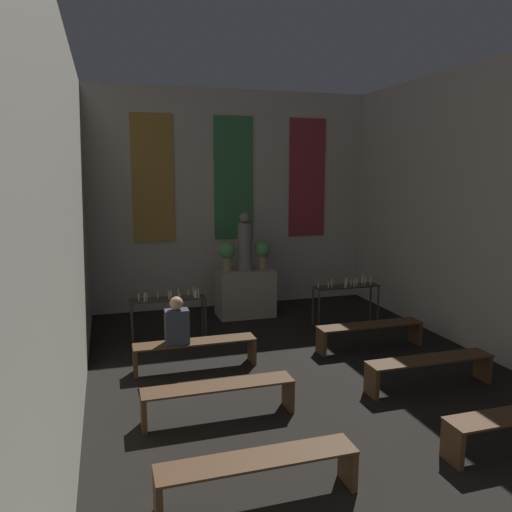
% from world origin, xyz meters
% --- Properties ---
extents(wall_back, '(6.55, 0.16, 4.83)m').
position_xyz_m(wall_back, '(0.00, 10.48, 2.44)').
color(wall_back, '#B2AD9E').
rests_on(wall_back, ground_plane).
extents(wall_left, '(0.12, 10.66, 4.83)m').
position_xyz_m(wall_left, '(-3.22, 5.21, 2.41)').
color(wall_left, '#B2AD9E').
rests_on(wall_left, ground_plane).
extents(altar, '(1.18, 0.71, 1.00)m').
position_xyz_m(altar, '(0.00, 9.47, 0.50)').
color(altar, gray).
rests_on(altar, ground_plane).
extents(statue, '(0.31, 0.31, 1.22)m').
position_xyz_m(statue, '(0.00, 9.47, 1.55)').
color(statue, slate).
rests_on(statue, altar).
extents(flower_vase_left, '(0.35, 0.35, 0.61)m').
position_xyz_m(flower_vase_left, '(-0.38, 9.47, 1.38)').
color(flower_vase_left, '#937A5B').
rests_on(flower_vase_left, altar).
extents(flower_vase_right, '(0.35, 0.35, 0.61)m').
position_xyz_m(flower_vase_right, '(0.38, 9.47, 1.38)').
color(flower_vase_right, '#937A5B').
rests_on(flower_vase_right, altar).
extents(candle_rack_left, '(1.35, 0.36, 0.97)m').
position_xyz_m(candle_rack_left, '(-1.76, 8.28, 0.68)').
color(candle_rack_left, '#332D28').
rests_on(candle_rack_left, ground_plane).
extents(candle_rack_right, '(1.35, 0.36, 0.99)m').
position_xyz_m(candle_rack_right, '(1.77, 8.28, 0.68)').
color(candle_rack_right, '#332D28').
rests_on(candle_rack_right, ground_plane).
extents(pew_second_left, '(1.90, 0.36, 0.44)m').
position_xyz_m(pew_second_left, '(-1.53, 3.53, 0.32)').
color(pew_second_left, '#4C331E').
rests_on(pew_second_left, ground_plane).
extents(pew_third_left, '(1.90, 0.36, 0.44)m').
position_xyz_m(pew_third_left, '(-1.53, 5.20, 0.32)').
color(pew_third_left, '#4C331E').
rests_on(pew_third_left, ground_plane).
extents(pew_third_right, '(1.90, 0.36, 0.44)m').
position_xyz_m(pew_third_right, '(1.53, 5.20, 0.32)').
color(pew_third_right, '#4C331E').
rests_on(pew_third_right, ground_plane).
extents(pew_back_left, '(1.90, 0.36, 0.44)m').
position_xyz_m(pew_back_left, '(-1.53, 6.88, 0.32)').
color(pew_back_left, '#4C331E').
rests_on(pew_back_left, ground_plane).
extents(pew_back_right, '(1.90, 0.36, 0.44)m').
position_xyz_m(pew_back_right, '(1.53, 6.88, 0.32)').
color(pew_back_right, '#4C331E').
rests_on(pew_back_right, ground_plane).
extents(person_seated, '(0.36, 0.24, 0.73)m').
position_xyz_m(person_seated, '(-1.81, 6.88, 0.76)').
color(person_seated, '#383D47').
rests_on(person_seated, pew_back_left).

